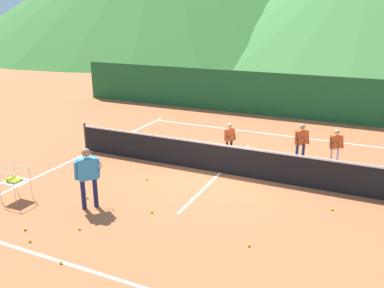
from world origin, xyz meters
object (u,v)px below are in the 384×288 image
Objects in this scene: tennis_ball_0 at (249,245)px; student_0 at (230,137)px; tennis_ball_5 at (30,241)px; tennis_ball_2 at (61,262)px; tennis_ball_8 at (152,212)px; tennis_ball_3 at (147,179)px; instructor at (88,173)px; tennis_ball_7 at (25,229)px; ball_cart at (14,180)px; tennis_ball_1 at (79,229)px; student_1 at (301,140)px; tennis_ball_4 at (332,209)px; tennis_net at (221,158)px; tennis_ball_6 at (87,197)px; student_2 at (336,144)px.

student_0 is at bearing 113.92° from tennis_ball_0.
tennis_ball_5 is (-4.54, -1.89, 0.00)m from tennis_ball_0.
tennis_ball_2 is 2.77m from tennis_ball_8.
tennis_ball_0 is at bearing -29.91° from tennis_ball_3.
instructor is at bearing 85.08° from tennis_ball_5.
tennis_ball_3 is at bearing 74.18° from tennis_ball_7.
student_0 is at bearing 54.17° from ball_cart.
ball_cart is at bearing -125.83° from student_0.
tennis_ball_1 is (0.49, -1.06, -0.96)m from instructor.
ball_cart is (-6.57, -6.21, -0.24)m from student_1.
tennis_ball_4 is 7.72m from tennis_ball_7.
tennis_ball_3 is (-1.85, -1.49, -0.47)m from tennis_net.
student_0 is 18.17× the size of tennis_ball_0.
tennis_ball_2 is 1.00× the size of tennis_ball_8.
ball_cart is 3.93m from tennis_ball_8.
tennis_ball_2 is at bearing -29.68° from ball_cart.
tennis_ball_4 is 7.50m from tennis_ball_5.
tennis_net is at bearing 78.43° from tennis_ball_2.
tennis_ball_5 is at bearing -83.76° from tennis_ball_6.
tennis_ball_3 is 4.21m from tennis_ball_5.
tennis_net is 3.39m from tennis_ball_8.
student_1 is (2.41, 0.45, 0.08)m from student_0.
tennis_ball_1 is at bearing -165.59° from tennis_ball_0.
tennis_ball_2 is (-4.47, -8.27, -0.72)m from student_2.
tennis_ball_7 is (1.49, -1.13, -0.55)m from ball_cart.
tennis_ball_7 is (-2.67, -6.90, -0.71)m from student_0.
tennis_net is 6.17m from tennis_ball_5.
tennis_ball_0 is 2.78m from tennis_ball_8.
student_1 is 7.88m from tennis_ball_1.
student_0 is at bearing 99.49° from tennis_net.
student_2 is at bearing 95.76° from tennis_ball_4.
instructor is 1.99m from tennis_ball_7.
student_2 is 18.38× the size of tennis_ball_3.
instructor reaches higher than tennis_ball_1.
tennis_ball_1 and tennis_ball_4 have the same top height.
instructor is at bearing -110.77° from student_0.
tennis_ball_3 is (-0.07, 3.27, 0.00)m from tennis_ball_1.
instructor reaches higher than tennis_ball_0.
tennis_ball_6 is 1.00× the size of tennis_ball_8.
ball_cart is 13.22× the size of tennis_ball_5.
tennis_ball_5 is 1.00× the size of tennis_ball_8.
tennis_net reaches higher than tennis_ball_3.
student_1 is at bearing 67.22° from tennis_ball_2.
tennis_ball_5 is (-1.21, 0.35, 0.00)m from tennis_ball_2.
student_0 is at bearing 82.75° from tennis_ball_2.
instructor is 24.42× the size of tennis_ball_0.
student_0 is at bearing 63.61° from tennis_ball_6.
tennis_ball_1 and tennis_ball_2 have the same top height.
student_0 reaches higher than tennis_net.
tennis_ball_2 is (0.55, -1.24, 0.00)m from tennis_ball_1.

